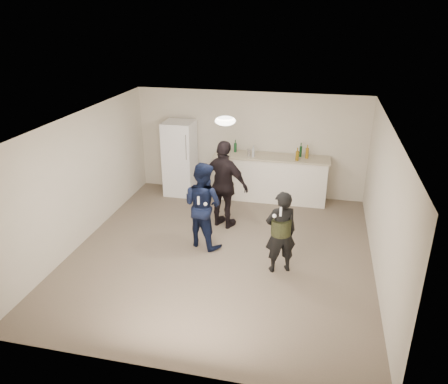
% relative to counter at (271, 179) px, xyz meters
% --- Properties ---
extents(floor, '(6.00, 6.00, 0.00)m').
position_rel_counter_xyz_m(floor, '(-0.57, -2.67, -0.53)').
color(floor, '#6B5B4C').
rests_on(floor, ground).
extents(ceiling, '(6.00, 6.00, 0.00)m').
position_rel_counter_xyz_m(ceiling, '(-0.57, -2.67, 1.98)').
color(ceiling, silver).
rests_on(ceiling, wall_back).
extents(wall_back, '(6.00, 0.00, 6.00)m').
position_rel_counter_xyz_m(wall_back, '(-0.57, 0.33, 0.72)').
color(wall_back, beige).
rests_on(wall_back, floor).
extents(wall_front, '(6.00, 0.00, 6.00)m').
position_rel_counter_xyz_m(wall_front, '(-0.57, -5.67, 0.72)').
color(wall_front, beige).
rests_on(wall_front, floor).
extents(wall_left, '(0.00, 6.00, 6.00)m').
position_rel_counter_xyz_m(wall_left, '(-3.32, -2.67, 0.72)').
color(wall_left, beige).
rests_on(wall_left, floor).
extents(wall_right, '(0.00, 6.00, 6.00)m').
position_rel_counter_xyz_m(wall_right, '(2.18, -2.67, 0.72)').
color(wall_right, beige).
rests_on(wall_right, floor).
extents(counter, '(2.60, 0.56, 1.05)m').
position_rel_counter_xyz_m(counter, '(0.00, 0.00, 0.00)').
color(counter, white).
rests_on(counter, floor).
extents(counter_top, '(2.68, 0.64, 0.04)m').
position_rel_counter_xyz_m(counter_top, '(0.00, 0.00, 0.55)').
color(counter_top, '#BAB290').
rests_on(counter_top, counter).
extents(fridge, '(0.70, 0.70, 1.80)m').
position_rel_counter_xyz_m(fridge, '(-2.21, -0.07, 0.38)').
color(fridge, white).
rests_on(fridge, floor).
extents(fridge_handle, '(0.02, 0.02, 0.60)m').
position_rel_counter_xyz_m(fridge_handle, '(-1.93, -0.44, 0.78)').
color(fridge_handle, silver).
rests_on(fridge_handle, fridge).
extents(ceiling_dome, '(0.36, 0.36, 0.16)m').
position_rel_counter_xyz_m(ceiling_dome, '(-0.57, -2.37, 1.93)').
color(ceiling_dome, white).
rests_on(ceiling_dome, ceiling).
extents(shaker, '(0.08, 0.08, 0.17)m').
position_rel_counter_xyz_m(shaker, '(-0.52, -0.12, 0.65)').
color(shaker, silver).
rests_on(shaker, counter_top).
extents(man, '(1.00, 0.90, 1.67)m').
position_rel_counter_xyz_m(man, '(-0.99, -2.45, 0.31)').
color(man, '#101B42').
rests_on(man, floor).
extents(woman, '(0.64, 0.54, 1.49)m').
position_rel_counter_xyz_m(woman, '(0.55, -3.04, 0.22)').
color(woman, black).
rests_on(woman, floor).
extents(camo_shorts, '(0.34, 0.34, 0.28)m').
position_rel_counter_xyz_m(camo_shorts, '(0.55, -3.04, 0.32)').
color(camo_shorts, '#333B1B').
rests_on(camo_shorts, woman).
extents(spectator, '(1.18, 0.79, 1.85)m').
position_rel_counter_xyz_m(spectator, '(-0.76, -1.59, 0.40)').
color(spectator, black).
rests_on(spectator, floor).
extents(remote_man, '(0.04, 0.04, 0.15)m').
position_rel_counter_xyz_m(remote_man, '(-0.99, -2.73, 0.53)').
color(remote_man, white).
rests_on(remote_man, man).
extents(nunchuk_man, '(0.07, 0.07, 0.07)m').
position_rel_counter_xyz_m(nunchuk_man, '(-0.87, -2.70, 0.45)').
color(nunchuk_man, silver).
rests_on(nunchuk_man, man).
extents(remote_woman, '(0.04, 0.04, 0.15)m').
position_rel_counter_xyz_m(remote_woman, '(0.55, -3.29, 0.72)').
color(remote_woman, silver).
rests_on(remote_woman, woman).
extents(nunchuk_woman, '(0.07, 0.07, 0.07)m').
position_rel_counter_xyz_m(nunchuk_woman, '(0.45, -3.26, 0.62)').
color(nunchuk_woman, white).
rests_on(nunchuk_woman, woman).
extents(bottle_cluster, '(1.76, 0.38, 0.25)m').
position_rel_counter_xyz_m(bottle_cluster, '(0.20, -0.01, 0.68)').
color(bottle_cluster, '#113D19').
rests_on(bottle_cluster, counter_top).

